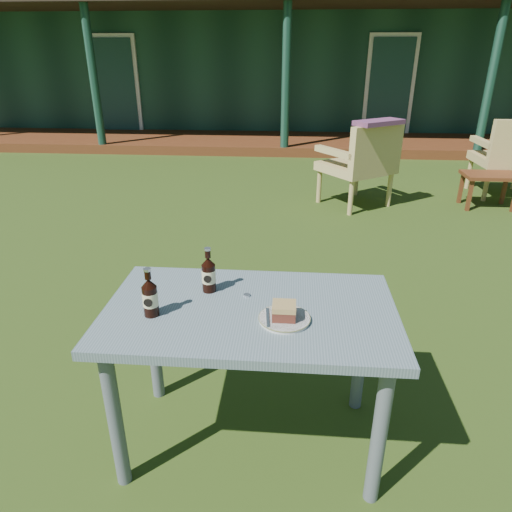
# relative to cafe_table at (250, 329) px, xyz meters

# --- Properties ---
(ground) EXTENTS (80.00, 80.00, 0.00)m
(ground) POSITION_rel_cafe_table_xyz_m (0.00, 1.60, -0.62)
(ground) COLOR #334916
(pavilion) EXTENTS (15.80, 8.30, 3.45)m
(pavilion) POSITION_rel_cafe_table_xyz_m (-0.00, 10.99, 0.99)
(pavilion) COLOR #16392B
(pavilion) RESTS_ON ground
(cafe_table) EXTENTS (1.20, 0.70, 0.72)m
(cafe_table) POSITION_rel_cafe_table_xyz_m (0.00, 0.00, 0.00)
(cafe_table) COLOR slate
(cafe_table) RESTS_ON ground
(plate) EXTENTS (0.20, 0.20, 0.01)m
(plate) POSITION_rel_cafe_table_xyz_m (0.14, -0.08, 0.11)
(plate) COLOR silver
(plate) RESTS_ON cafe_table
(cake_slice) EXTENTS (0.09, 0.09, 0.06)m
(cake_slice) POSITION_rel_cafe_table_xyz_m (0.14, -0.09, 0.15)
(cake_slice) COLOR #54251B
(cake_slice) RESTS_ON plate
(fork) EXTENTS (0.02, 0.14, 0.00)m
(fork) POSITION_rel_cafe_table_xyz_m (0.08, -0.09, 0.12)
(fork) COLOR silver
(fork) RESTS_ON plate
(cola_bottle_near) EXTENTS (0.06, 0.06, 0.20)m
(cola_bottle_near) POSITION_rel_cafe_table_xyz_m (-0.19, 0.13, 0.18)
(cola_bottle_near) COLOR black
(cola_bottle_near) RESTS_ON cafe_table
(cola_bottle_far) EXTENTS (0.06, 0.06, 0.21)m
(cola_bottle_far) POSITION_rel_cafe_table_xyz_m (-0.39, -0.08, 0.18)
(cola_bottle_far) COLOR black
(cola_bottle_far) RESTS_ON cafe_table
(bottle_cap) EXTENTS (0.03, 0.03, 0.01)m
(bottle_cap) POSITION_rel_cafe_table_xyz_m (-0.02, 0.10, 0.11)
(bottle_cap) COLOR silver
(bottle_cap) RESTS_ON cafe_table
(armchair_left) EXTENTS (0.97, 0.96, 0.96)m
(armchair_left) POSITION_rel_cafe_table_xyz_m (0.95, 3.65, -0.08)
(armchair_left) COLOR tan
(armchair_left) RESTS_ON ground
(armchair_right) EXTENTS (0.74, 0.69, 0.97)m
(armchair_right) POSITION_rel_cafe_table_xyz_m (2.81, 4.19, -0.07)
(armchair_right) COLOR tan
(armchair_right) RESTS_ON ground
(floral_throw) EXTENTS (0.59, 0.52, 0.05)m
(floral_throw) POSITION_rel_cafe_table_xyz_m (1.06, 3.50, 0.37)
(floral_throw) COLOR #6D385F
(floral_throw) RESTS_ON armchair_left
(side_table) EXTENTS (0.60, 0.40, 0.40)m
(side_table) POSITION_rel_cafe_table_xyz_m (2.43, 3.73, -0.28)
(side_table) COLOR #5C2D16
(side_table) RESTS_ON ground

